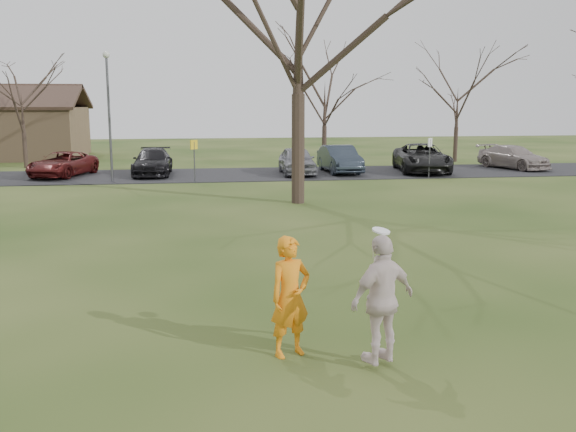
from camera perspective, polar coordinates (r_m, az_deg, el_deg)
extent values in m
plane|color=#1E380F|center=(10.23, 3.31, -12.32)|extent=(120.00, 120.00, 0.00)
cube|color=black|center=(34.52, -5.05, 3.74)|extent=(62.00, 6.50, 0.04)
imported|color=orange|center=(9.87, 0.20, -7.27)|extent=(0.82, 0.69, 1.90)
imported|color=#541413|center=(35.42, -19.62, 4.43)|extent=(3.43, 5.03, 1.28)
imported|color=black|center=(34.74, -12.08, 4.78)|extent=(2.03, 4.81, 1.38)
imported|color=slate|center=(34.34, 0.80, 5.02)|extent=(1.86, 4.38, 1.48)
imported|color=#27303B|center=(35.21, 4.67, 5.13)|extent=(1.77, 4.58, 1.49)
imported|color=black|center=(36.21, 11.95, 5.14)|extent=(3.46, 5.97, 1.56)
imported|color=gray|center=(39.52, 19.64, 5.02)|extent=(3.32, 4.98, 1.34)
imported|color=silver|center=(9.50, 8.50, -7.42)|extent=(1.23, 0.90, 1.94)
cylinder|color=white|center=(9.48, 8.37, -1.33)|extent=(0.28, 0.27, 0.11)
cylinder|color=#47474C|center=(32.01, -15.77, 8.24)|extent=(0.12, 0.12, 6.00)
sphere|color=beige|center=(32.07, -16.04, 13.78)|extent=(0.34, 0.34, 0.34)
cylinder|color=#47474C|center=(31.38, -8.42, 4.82)|extent=(0.06, 0.06, 2.00)
cube|color=yellow|center=(31.31, -8.46, 6.37)|extent=(0.35, 0.35, 0.45)
cylinder|color=#47474C|center=(33.57, 12.60, 5.03)|extent=(0.06, 0.06, 2.00)
cube|color=silver|center=(33.51, 12.66, 6.48)|extent=(0.35, 0.35, 0.45)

